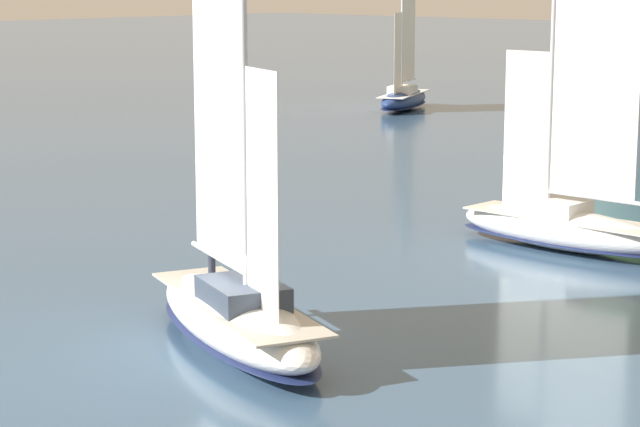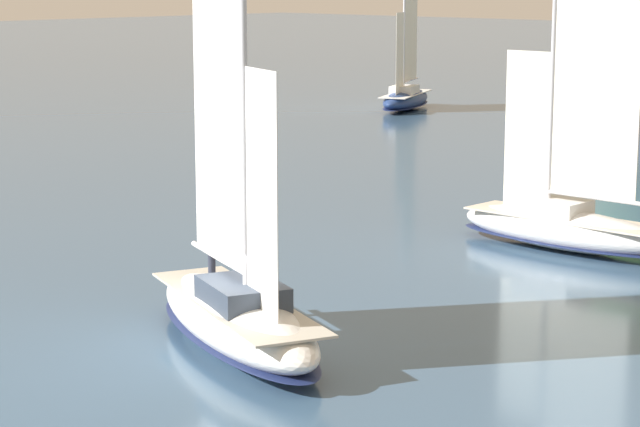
% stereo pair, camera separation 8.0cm
% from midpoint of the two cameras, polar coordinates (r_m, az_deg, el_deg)
% --- Properties ---
extents(ground_plane, '(400.00, 400.00, 0.00)m').
position_cam_midpoint_polar(ground_plane, '(31.26, -3.88, -6.12)').
color(ground_plane, '#385675').
extents(sailboat_main, '(8.87, 5.39, 11.80)m').
position_cam_midpoint_polar(sailboat_main, '(30.99, -3.89, -4.43)').
color(sailboat_main, white).
rests_on(sailboat_main, ground).
extents(sailboat_moored_near_marina, '(8.08, 2.34, 11.09)m').
position_cam_midpoint_polar(sailboat_moored_near_marina, '(42.80, 10.97, -0.40)').
color(sailboat_moored_near_marina, silver).
rests_on(sailboat_moored_near_marina, ground).
extents(sailboat_moored_far_slip, '(5.41, 8.37, 11.21)m').
position_cam_midpoint_polar(sailboat_moored_far_slip, '(86.20, 3.82, 5.36)').
color(sailboat_moored_far_slip, navy).
rests_on(sailboat_moored_far_slip, ground).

